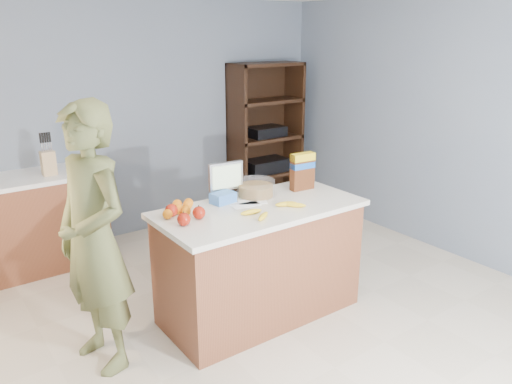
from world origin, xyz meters
TOP-DOWN VIEW (x-y plane):
  - floor at (0.00, 0.00)m, footprint 4.50×5.00m
  - walls at (0.00, 0.00)m, footprint 4.52×5.02m
  - counter_peninsula at (0.00, 0.30)m, footprint 1.56×0.76m
  - back_cabinet at (-1.20, 2.20)m, footprint 1.24×0.62m
  - shelving_unit at (1.55, 2.35)m, footprint 0.90×0.40m
  - person at (-1.21, 0.43)m, footprint 0.55×0.72m
  - knife_block at (-1.04, 2.12)m, footprint 0.12×0.10m
  - envelopes at (-0.03, 0.40)m, footprint 0.33×0.20m
  - bananas at (0.02, 0.15)m, footprint 0.51×0.22m
  - apples at (-0.59, 0.37)m, footprint 0.24×0.30m
  - oranges at (-0.55, 0.53)m, footprint 0.30×0.24m
  - blue_carton at (-0.18, 0.53)m, footprint 0.20×0.15m
  - salad_bowl at (0.12, 0.52)m, footprint 0.30×0.30m
  - tv at (-0.09, 0.63)m, footprint 0.28×0.12m
  - cereal_box at (0.53, 0.44)m, footprint 0.21×0.09m

SIDE VIEW (x-z plane):
  - floor at x=0.00m, z-range -0.01..0.01m
  - counter_peninsula at x=0.00m, z-range -0.03..0.87m
  - back_cabinet at x=-1.20m, z-range 0.00..0.90m
  - shelving_unit at x=1.55m, z-range -0.04..1.76m
  - person at x=-1.21m, z-range 0.00..1.77m
  - envelopes at x=-0.03m, z-range 0.90..0.90m
  - bananas at x=0.02m, z-range 0.90..0.94m
  - oranges at x=-0.55m, z-range 0.90..0.97m
  - blue_carton at x=-0.18m, z-range 0.90..0.98m
  - apples at x=-0.59m, z-range 0.90..0.99m
  - salad_bowl at x=0.12m, z-range 0.89..1.02m
  - knife_block at x=-1.04m, z-range 0.86..1.17m
  - tv at x=-0.09m, z-range 0.92..1.20m
  - cereal_box at x=0.53m, z-range 0.93..1.23m
  - walls at x=0.00m, z-range 0.40..2.91m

